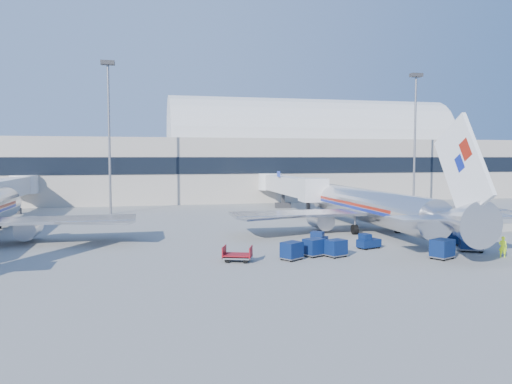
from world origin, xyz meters
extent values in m
plane|color=gray|center=(0.00, 0.00, 0.00)|extent=(260.00, 260.00, 0.00)
cube|color=#B2AA9E|center=(-25.00, 56.00, 6.00)|extent=(170.00, 28.00, 12.00)
cube|color=black|center=(-25.00, 42.05, 7.00)|extent=(170.00, 0.40, 3.00)
cylinder|color=silver|center=(20.00, 56.00, 12.00)|extent=(60.00, 18.00, 18.00)
cylinder|color=silver|center=(10.00, 6.00, 2.90)|extent=(3.80, 28.00, 3.80)
sphere|color=silver|center=(10.00, 20.00, 2.90)|extent=(3.72, 3.72, 3.72)
cone|color=silver|center=(10.00, -11.00, 3.30)|extent=(3.80, 6.00, 3.80)
cube|color=maroon|center=(10.00, 7.00, 3.15)|extent=(3.85, 20.16, 0.32)
cube|color=navy|center=(10.00, 7.00, 2.78)|extent=(3.85, 20.16, 0.32)
cube|color=white|center=(10.00, -11.50, 7.70)|extent=(0.35, 7.79, 8.74)
cube|color=silver|center=(10.00, -10.50, 3.50)|extent=(11.00, 3.00, 0.18)
cube|color=silver|center=(10.00, 5.00, 2.30)|extent=(32.00, 5.00, 0.28)
cylinder|color=#B7B7BC|center=(4.50, 6.50, 1.35)|extent=(2.10, 3.80, 2.10)
cylinder|color=#B7B7BC|center=(15.50, 6.50, 1.35)|extent=(2.10, 3.80, 2.10)
cylinder|color=black|center=(10.00, 17.00, 0.45)|extent=(0.40, 0.90, 0.90)
sphere|color=silver|center=(-32.00, 20.00, 2.90)|extent=(3.72, 3.72, 3.72)
cylinder|color=#B7B7BC|center=(-26.50, 6.50, 1.35)|extent=(2.10, 3.80, 2.10)
cube|color=silver|center=(7.60, 30.00, 4.00)|extent=(2.70, 24.00, 2.70)
cube|color=silver|center=(7.60, 17.80, 4.00)|extent=(3.40, 3.20, 3.20)
cylinder|color=silver|center=(7.60, 41.50, 4.00)|extent=(4.40, 4.40, 3.00)
cube|color=#2D2D30|center=(7.60, 20.00, 1.80)|extent=(0.50, 0.50, 3.00)
cube|color=#2D2D30|center=(7.60, 20.00, 0.45)|extent=(2.60, 1.00, 0.90)
cube|color=#2D2D30|center=(7.60, 33.00, 1.80)|extent=(0.50, 0.50, 3.00)
cube|color=#2D2D30|center=(7.60, 33.00, 0.45)|extent=(2.60, 1.00, 0.90)
cube|color=navy|center=(6.00, 30.00, 5.80)|extent=(0.12, 1.40, 0.90)
cube|color=silver|center=(-34.40, 30.00, 4.00)|extent=(2.70, 24.00, 2.70)
cylinder|color=silver|center=(-34.40, 41.50, 4.00)|extent=(4.40, 4.40, 3.00)
cube|color=#2D2D30|center=(-34.40, 33.00, 1.80)|extent=(0.50, 0.50, 3.00)
cube|color=#2D2D30|center=(-34.40, 33.00, 0.45)|extent=(2.60, 1.00, 0.90)
cylinder|color=slate|center=(-20.00, 30.00, 11.00)|extent=(0.36, 0.36, 22.00)
cube|color=#2D2D30|center=(-20.00, 30.00, 22.30)|extent=(2.00, 1.20, 0.60)
cylinder|color=slate|center=(30.00, 30.00, 11.00)|extent=(0.36, 0.36, 22.00)
cube|color=#2D2D30|center=(30.00, 30.00, 22.30)|extent=(2.00, 1.20, 0.60)
cube|color=#9E9E96|center=(18.00, 2.00, 0.45)|extent=(3.00, 0.55, 0.90)
cube|color=#9E9E96|center=(21.30, 2.00, 0.45)|extent=(3.00, 0.55, 0.90)
cube|color=#9E9E96|center=(24.60, 2.00, 0.45)|extent=(3.00, 0.55, 0.90)
cube|color=#091944|center=(5.19, -4.63, 0.52)|extent=(2.41, 1.72, 0.71)
cube|color=#091944|center=(4.74, -4.78, 1.09)|extent=(1.11, 1.17, 0.66)
cylinder|color=black|center=(5.77, -3.99, 0.27)|extent=(0.57, 0.36, 0.53)
cube|color=#091944|center=(14.10, -4.51, 0.60)|extent=(2.73, 2.58, 0.82)
cube|color=#091944|center=(13.68, -4.16, 1.26)|extent=(1.46, 1.47, 0.76)
cylinder|color=black|center=(15.09, -4.69, 0.31)|extent=(0.62, 0.58, 0.61)
cube|color=#091944|center=(0.64, -3.58, 0.61)|extent=(2.47, 2.84, 0.83)
cube|color=#091944|center=(0.34, -4.05, 1.28)|extent=(1.48, 1.44, 0.78)
cylinder|color=black|center=(0.71, -2.57, 0.31)|extent=(0.54, 0.65, 0.62)
cube|color=#091944|center=(0.73, -7.63, 0.84)|extent=(1.94, 1.75, 1.28)
cube|color=slate|center=(0.73, -7.63, 0.19)|extent=(2.04, 1.82, 0.09)
cylinder|color=black|center=(1.13, -6.95, 0.18)|extent=(0.38, 0.26, 0.35)
cube|color=#091944|center=(-1.02, -7.00, 0.87)|extent=(2.04, 1.86, 1.33)
cube|color=slate|center=(-1.02, -7.00, 0.20)|extent=(2.14, 1.94, 0.09)
cylinder|color=black|center=(-0.66, -6.27, 0.18)|extent=(0.39, 0.29, 0.37)
cube|color=#091944|center=(-3.32, -8.01, 0.85)|extent=(2.04, 1.94, 1.30)
cube|color=slate|center=(-3.32, -8.01, 0.20)|extent=(2.14, 2.03, 0.09)
cylinder|color=black|center=(-3.07, -7.25, 0.18)|extent=(0.38, 0.32, 0.36)
cube|color=#091944|center=(9.04, -10.42, 0.94)|extent=(2.22, 2.04, 1.44)
cube|color=slate|center=(9.04, -10.42, 0.22)|extent=(2.33, 2.13, 0.10)
cylinder|color=black|center=(9.41, -9.62, 0.20)|extent=(0.43, 0.32, 0.40)
cube|color=#091944|center=(13.54, -7.98, 1.02)|extent=(2.39, 2.20, 1.55)
cube|color=slate|center=(13.54, -7.98, 0.24)|extent=(2.51, 2.30, 0.11)
cylinder|color=black|center=(14.48, -7.79, 0.21)|extent=(0.46, 0.34, 0.43)
cube|color=slate|center=(-7.82, -7.67, 0.37)|extent=(2.71, 2.28, 0.13)
cube|color=maroon|center=(-7.82, -7.67, 0.58)|extent=(2.73, 2.33, 0.08)
cylinder|color=black|center=(-6.93, -7.38, 0.21)|extent=(0.45, 0.30, 0.42)
imported|color=#BBF519|center=(14.45, -10.94, 0.91)|extent=(0.76, 0.79, 1.82)
camera|label=1|loc=(-15.21, -47.05, 8.49)|focal=35.00mm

